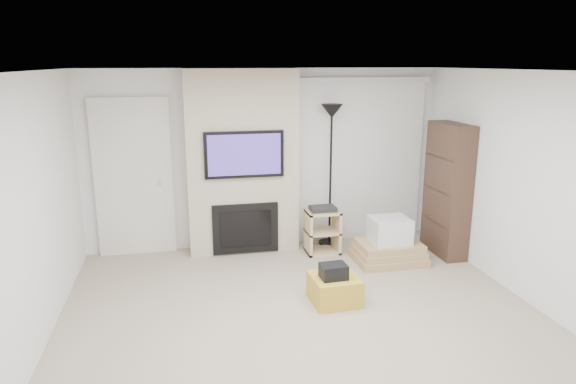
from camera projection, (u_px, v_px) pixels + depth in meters
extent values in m
cube|color=tan|center=(314.00, 337.00, 4.95)|extent=(5.00, 5.50, 0.00)
cube|color=white|center=(318.00, 72.00, 4.33)|extent=(5.00, 5.50, 0.00)
cube|color=white|center=(265.00, 159.00, 7.25)|extent=(5.00, 0.00, 2.50)
cube|color=white|center=(16.00, 232.00, 4.13)|extent=(0.00, 5.50, 2.50)
cube|color=white|center=(556.00, 198.00, 5.15)|extent=(0.00, 5.50, 2.50)
cube|color=silver|center=(335.00, 70.00, 5.17)|extent=(0.35, 0.18, 0.01)
cube|color=gold|center=(334.00, 289.00, 5.65)|extent=(0.52, 0.52, 0.30)
cube|color=black|center=(333.00, 271.00, 5.55)|extent=(0.29, 0.23, 0.16)
cube|color=#BBB098|center=(242.00, 162.00, 6.99)|extent=(1.50, 0.40, 2.50)
cube|color=black|center=(244.00, 154.00, 6.73)|extent=(1.05, 0.06, 0.62)
cube|color=navy|center=(245.00, 155.00, 6.70)|extent=(0.96, 0.00, 0.54)
cube|color=black|center=(246.00, 228.00, 7.00)|extent=(0.90, 0.04, 0.70)
cube|color=black|center=(246.00, 229.00, 6.99)|extent=(0.70, 0.02, 0.50)
cube|color=silver|center=(134.00, 178.00, 6.89)|extent=(1.02, 0.08, 2.14)
cube|color=#B9B399|center=(134.00, 181.00, 6.91)|extent=(0.90, 0.05, 2.05)
cylinder|color=silver|center=(160.00, 182.00, 6.94)|extent=(0.07, 0.06, 0.07)
cube|color=silver|center=(363.00, 80.00, 7.21)|extent=(1.98, 0.10, 0.08)
cube|color=white|center=(360.00, 163.00, 7.51)|extent=(1.90, 0.03, 2.29)
cylinder|color=black|center=(329.00, 243.00, 7.50)|extent=(0.30, 0.30, 0.03)
cylinder|color=black|center=(330.00, 180.00, 7.26)|extent=(0.03, 0.03, 1.88)
cone|color=black|center=(332.00, 111.00, 7.02)|extent=(0.30, 0.30, 0.19)
cube|color=#D2B786|center=(308.00, 232.00, 7.06)|extent=(0.04, 0.38, 0.60)
cube|color=#D2B786|center=(337.00, 230.00, 7.14)|extent=(0.04, 0.38, 0.60)
cube|color=#D2B786|center=(322.00, 251.00, 7.17)|extent=(0.45, 0.38, 0.03)
cube|color=#D2B786|center=(322.00, 231.00, 7.10)|extent=(0.45, 0.38, 0.03)
cube|color=#D2B786|center=(323.00, 212.00, 7.03)|extent=(0.45, 0.38, 0.03)
cube|color=black|center=(323.00, 209.00, 7.02)|extent=(0.35, 0.25, 0.06)
cube|color=tan|center=(388.00, 258.00, 6.83)|extent=(0.90, 0.68, 0.10)
cube|color=tan|center=(388.00, 251.00, 6.81)|extent=(0.85, 0.64, 0.09)
cube|color=tan|center=(389.00, 245.00, 6.78)|extent=(0.81, 0.59, 0.09)
cube|color=silver|center=(390.00, 230.00, 6.73)|extent=(0.49, 0.44, 0.33)
cube|color=#37251B|center=(447.00, 190.00, 6.94)|extent=(0.30, 0.80, 1.80)
cube|color=#37251B|center=(443.00, 222.00, 7.04)|extent=(0.26, 0.72, 0.02)
cube|color=#37251B|center=(446.00, 190.00, 6.93)|extent=(0.26, 0.72, 0.02)
cube|color=#37251B|center=(448.00, 157.00, 6.82)|extent=(0.26, 0.72, 0.02)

